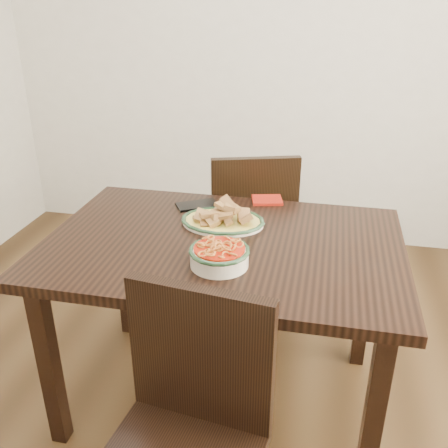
% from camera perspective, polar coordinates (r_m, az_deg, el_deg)
% --- Properties ---
extents(floor, '(3.50, 3.50, 0.00)m').
position_cam_1_polar(floor, '(2.22, -2.05, -20.71)').
color(floor, '#322110').
rests_on(floor, ground).
extents(wall_back, '(3.50, 0.10, 2.60)m').
position_cam_1_polar(wall_back, '(3.28, 5.49, 19.98)').
color(wall_back, silver).
rests_on(wall_back, ground).
extents(dining_table, '(1.31, 0.88, 0.75)m').
position_cam_1_polar(dining_table, '(1.89, -0.13, -4.33)').
color(dining_table, black).
rests_on(dining_table, ground).
extents(chair_far, '(0.53, 0.53, 0.89)m').
position_cam_1_polar(chair_far, '(2.56, 3.10, -0.05)').
color(chair_far, black).
rests_on(chair_far, ground).
extents(chair_near, '(0.47, 0.47, 0.89)m').
position_cam_1_polar(chair_near, '(1.48, -4.25, -22.33)').
color(chair_near, black).
rests_on(chair_near, ground).
extents(fish_plate, '(0.32, 0.25, 0.11)m').
position_cam_1_polar(fish_plate, '(1.96, -0.15, 1.18)').
color(fish_plate, beige).
rests_on(fish_plate, dining_table).
extents(noodle_bowl, '(0.21, 0.21, 0.08)m').
position_cam_1_polar(noodle_bowl, '(1.67, -0.53, -3.41)').
color(noodle_bowl, beige).
rests_on(noodle_bowl, dining_table).
extents(smartphone, '(0.19, 0.17, 0.01)m').
position_cam_1_polar(smartphone, '(2.14, -3.09, 2.18)').
color(smartphone, black).
rests_on(smartphone, dining_table).
extents(napkin, '(0.15, 0.13, 0.01)m').
position_cam_1_polar(napkin, '(2.20, 4.95, 2.75)').
color(napkin, '#97180B').
rests_on(napkin, dining_table).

